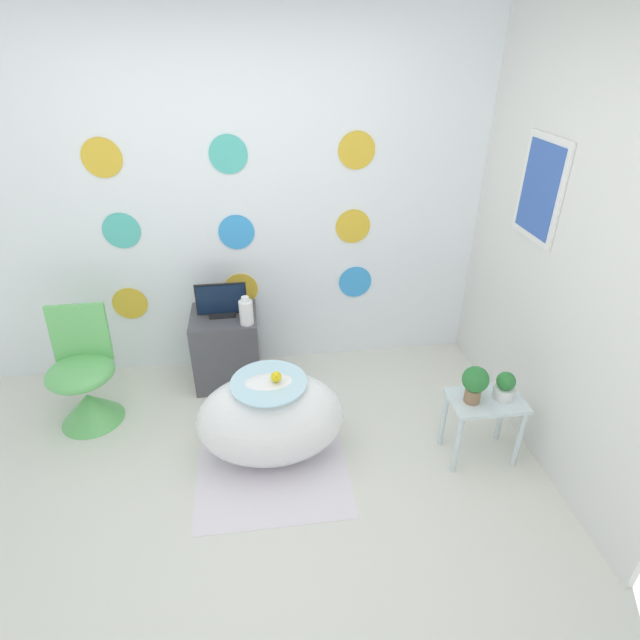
# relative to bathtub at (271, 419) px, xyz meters

# --- Properties ---
(ground_plane) EXTENTS (12.00, 12.00, 0.00)m
(ground_plane) POSITION_rel_bathtub_xyz_m (-0.13, -0.61, -0.30)
(ground_plane) COLOR silver
(wall_back_dotted) EXTENTS (4.54, 0.05, 2.60)m
(wall_back_dotted) POSITION_rel_bathtub_xyz_m (-0.13, 1.13, 1.00)
(wall_back_dotted) COLOR white
(wall_back_dotted) RESTS_ON ground_plane
(wall_right) EXTENTS (0.06, 2.73, 2.60)m
(wall_right) POSITION_rel_bathtub_xyz_m (1.66, 0.25, 1.01)
(wall_right) COLOR silver
(wall_right) RESTS_ON ground_plane
(rug) EXTENTS (0.92, 0.84, 0.01)m
(rug) POSITION_rel_bathtub_xyz_m (-0.01, -0.13, -0.30)
(rug) COLOR silver
(rug) RESTS_ON ground_plane
(bathtub) EXTENTS (0.90, 0.55, 0.60)m
(bathtub) POSITION_rel_bathtub_xyz_m (0.00, 0.00, 0.00)
(bathtub) COLOR white
(bathtub) RESTS_ON ground_plane
(rubber_duck) EXTENTS (0.06, 0.07, 0.08)m
(rubber_duck) POSITION_rel_bathtub_xyz_m (0.04, -0.03, 0.33)
(rubber_duck) COLOR yellow
(rubber_duck) RESTS_ON bathtub
(chair) EXTENTS (0.44, 0.44, 0.81)m
(chair) POSITION_rel_bathtub_xyz_m (-1.22, 0.51, -0.04)
(chair) COLOR #66C166
(chair) RESTS_ON ground_plane
(tv_cabinet) EXTENTS (0.47, 0.44, 0.57)m
(tv_cabinet) POSITION_rel_bathtub_xyz_m (-0.29, 0.86, -0.02)
(tv_cabinet) COLOR #4C4C51
(tv_cabinet) RESTS_ON ground_plane
(tv) EXTENTS (0.36, 0.12, 0.25)m
(tv) POSITION_rel_bathtub_xyz_m (-0.29, 0.86, 0.37)
(tv) COLOR black
(tv) RESTS_ON tv_cabinet
(vase) EXTENTS (0.10, 0.10, 0.21)m
(vase) POSITION_rel_bathtub_xyz_m (-0.12, 0.72, 0.36)
(vase) COLOR white
(vase) RESTS_ON tv_cabinet
(side_table) EXTENTS (0.44, 0.29, 0.45)m
(side_table) POSITION_rel_bathtub_xyz_m (1.28, -0.16, 0.05)
(side_table) COLOR silver
(side_table) RESTS_ON ground_plane
(potted_plant_left) EXTENTS (0.15, 0.15, 0.24)m
(potted_plant_left) POSITION_rel_bathtub_xyz_m (1.18, -0.17, 0.28)
(potted_plant_left) COLOR #8C6B4C
(potted_plant_left) RESTS_ON side_table
(potted_plant_right) EXTENTS (0.12, 0.12, 0.18)m
(potted_plant_right) POSITION_rel_bathtub_xyz_m (1.38, -0.16, 0.23)
(potted_plant_right) COLOR white
(potted_plant_right) RESTS_ON side_table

